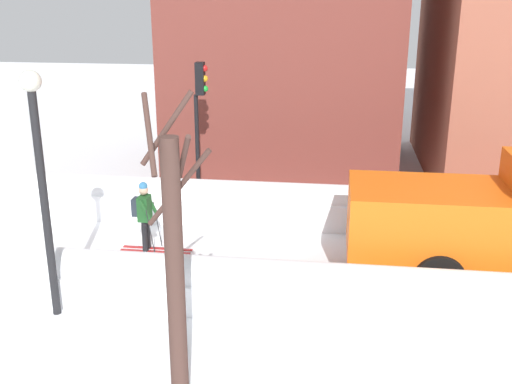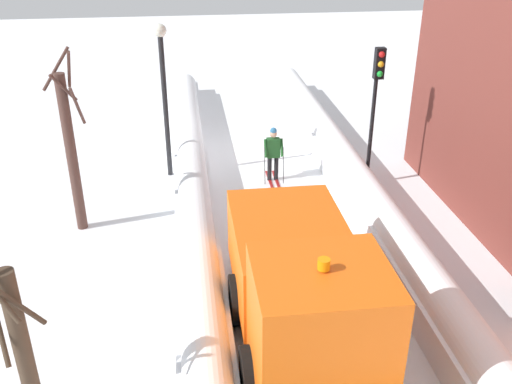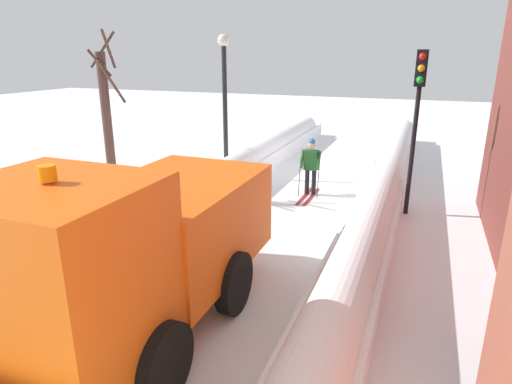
# 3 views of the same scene
# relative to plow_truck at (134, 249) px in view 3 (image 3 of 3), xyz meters

# --- Properties ---
(ground_plane) EXTENTS (80.00, 80.00, 0.00)m
(ground_plane) POSITION_rel_plow_truck_xyz_m (-0.56, -0.43, -1.48)
(ground_plane) COLOR white
(snowbank_left) EXTENTS (1.10, 36.00, 1.21)m
(snowbank_left) POSITION_rel_plow_truck_xyz_m (-3.00, -0.43, -0.91)
(snowbank_left) COLOR white
(snowbank_left) RESTS_ON ground
(snowbank_right) EXTENTS (1.10, 36.00, 1.10)m
(snowbank_right) POSITION_rel_plow_truck_xyz_m (1.87, -0.43, -0.98)
(snowbank_right) COLOR white
(snowbank_right) RESTS_ON ground
(plow_truck) EXTENTS (3.20, 5.98, 3.12)m
(plow_truck) POSITION_rel_plow_truck_xyz_m (0.00, 0.00, 0.00)
(plow_truck) COLOR orange
(plow_truck) RESTS_ON ground
(skier) EXTENTS (0.62, 1.80, 1.81)m
(skier) POSITION_rel_plow_truck_xyz_m (-0.73, -8.01, -0.48)
(skier) COLOR black
(skier) RESTS_ON ground
(traffic_light_pole) EXTENTS (0.28, 0.42, 4.39)m
(traffic_light_pole) POSITION_rel_plow_truck_xyz_m (-3.67, -7.21, 1.60)
(traffic_light_pole) COLOR black
(traffic_light_pole) RESTS_ON ground
(street_lamp) EXTENTS (0.40, 0.40, 4.91)m
(street_lamp) POSITION_rel_plow_truck_xyz_m (2.59, -8.86, 1.66)
(street_lamp) COLOR black
(street_lamp) RESTS_ON ground
(bare_tree_near) EXTENTS (0.88, 1.03, 4.95)m
(bare_tree_near) POSITION_rel_plow_truck_xyz_m (4.98, -5.66, 0.86)
(bare_tree_near) COLOR #4A322B
(bare_tree_near) RESTS_ON ground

